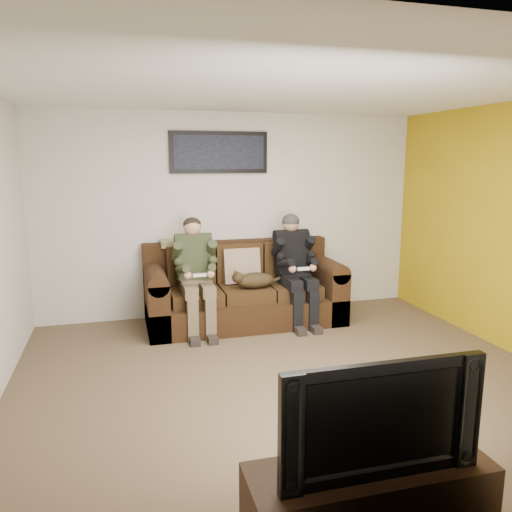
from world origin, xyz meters
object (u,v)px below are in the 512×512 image
object	(u,v)px
person_left	(195,268)
framed_poster	(219,152)
television	(373,411)
cat	(254,280)
person_right	(295,262)
sofa	(243,292)
tv_stand	(369,501)

from	to	relation	value
person_left	framed_poster	xyz separation A→B (m)	(0.42, 0.58, 1.34)
television	cat	bearing A→B (deg)	85.39
person_right	framed_poster	distance (m)	1.67
person_left	television	world-z (taller)	person_left
cat	framed_poster	xyz separation A→B (m)	(-0.27, 0.64, 1.52)
sofa	tv_stand	world-z (taller)	sofa
person_left	framed_poster	distance (m)	1.52
sofa	person_left	xyz separation A→B (m)	(-0.62, -0.20, 0.39)
television	sofa	bearing A→B (deg)	86.85
person_left	person_right	distance (m)	1.24
person_right	cat	distance (m)	0.58
framed_poster	tv_stand	bearing A→B (deg)	-90.63
person_left	sofa	bearing A→B (deg)	18.04
cat	framed_poster	world-z (taller)	framed_poster
framed_poster	tv_stand	size ratio (longest dim) A/B	0.94
tv_stand	sofa	bearing A→B (deg)	86.85
person_left	person_right	xyz separation A→B (m)	(1.24, 0.00, 0.00)
sofa	television	bearing A→B (deg)	-93.72
person_right	sofa	bearing A→B (deg)	161.99
framed_poster	television	bearing A→B (deg)	-90.63
cat	television	xyz separation A→B (m)	(-0.32, -3.53, 0.15)
person_left	cat	world-z (taller)	person_left
sofa	tv_stand	size ratio (longest dim) A/B	1.80
cat	tv_stand	distance (m)	3.56
person_right	television	xyz separation A→B (m)	(-0.87, -3.58, -0.03)
sofa	person_right	xyz separation A→B (m)	(0.62, -0.20, 0.39)
tv_stand	television	distance (m)	0.52
person_left	television	size ratio (longest dim) A/B	1.23
cat	television	size ratio (longest dim) A/B	0.60
person_left	person_right	world-z (taller)	person_right
sofa	framed_poster	world-z (taller)	framed_poster
cat	sofa	bearing A→B (deg)	105.97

